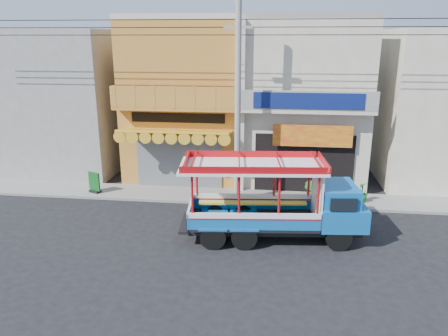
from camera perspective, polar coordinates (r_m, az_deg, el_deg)
name	(u,v)px	position (r m, az deg, el deg)	size (l,w,h in m)	color
ground	(255,236)	(16.73, 4.08, -8.86)	(90.00, 90.00, 0.00)	black
sidewalk	(260,198)	(20.39, 4.69, -3.88)	(30.00, 2.00, 0.12)	slate
shophouse_left	(190,98)	(23.72, -4.47, 9.13)	(6.00, 7.50, 8.24)	#C77F2C
shophouse_right	(303,100)	(23.30, 10.33, 8.78)	(6.00, 6.75, 8.24)	#B7AC96
party_pilaster	(241,110)	(20.26, 2.21, 7.58)	(0.35, 0.30, 8.00)	#B7AC96
filler_building_left	(67,101)	(26.09, -19.85, 8.21)	(6.00, 6.00, 7.60)	gray
filler_building_right	(444,108)	(24.78, 26.78, 7.02)	(6.00, 6.00, 7.60)	#B7AC96
utility_pole	(241,91)	(18.58, 2.29, 9.96)	(28.00, 0.26, 9.00)	gray
songthaew_truck	(287,201)	(16.07, 8.21, -4.31)	(6.81, 2.79, 3.09)	black
green_sign	(94,184)	(21.60, -16.56, -2.02)	(0.62, 0.48, 0.99)	black
potted_plant_a	(331,192)	(20.15, 13.85, -3.09)	(0.78, 0.67, 0.86)	#1B6021
potted_plant_b	(310,192)	(19.77, 11.15, -3.09)	(0.55, 0.44, 1.00)	#1B6021
potted_plant_c	(362,192)	(20.47, 17.59, -3.02)	(0.51, 0.51, 0.91)	#1B6021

